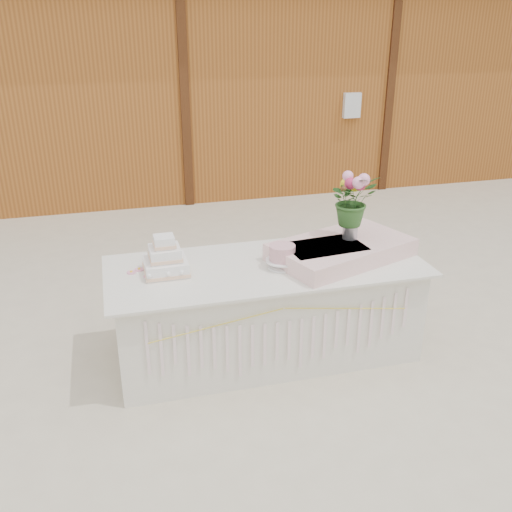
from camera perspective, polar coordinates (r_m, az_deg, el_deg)
The scene contains 9 objects.
ground at distance 4.67m, azimuth 0.96°, elevation -9.56°, with size 80.00×80.00×0.00m, color beige.
barn at distance 9.87m, azimuth -9.03°, elevation 17.95°, with size 12.60×4.60×3.30m.
cake_table at distance 4.47m, azimuth 1.01°, elevation -5.42°, with size 2.40×1.00×0.77m.
wedding_cake at distance 4.19m, azimuth -9.05°, elevation -0.43°, with size 0.32×0.32×0.29m.
pink_cake_stand at distance 4.23m, azimuth 2.63°, elevation 0.08°, with size 0.25×0.25×0.18m.
satin_runner at distance 4.46m, azimuth 8.53°, elevation 0.64°, with size 1.06×0.61×0.13m, color #FFD3CD.
flower_vase at distance 4.48m, azimuth 9.41°, elevation 2.73°, with size 0.12×0.12×0.16m, color #ADADB2.
bouquet at distance 4.39m, azimuth 9.65°, elevation 6.15°, with size 0.36×0.31×0.40m, color #2E5E25.
loose_flowers at distance 4.25m, azimuth -11.63°, elevation -1.63°, with size 0.14×0.33×0.02m, color pink, non-canonical shape.
Camera 1 is at (-1.08, -3.78, 2.52)m, focal length 40.00 mm.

